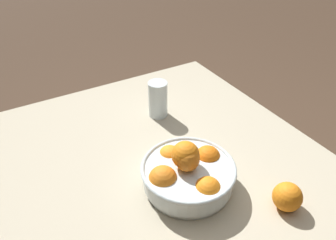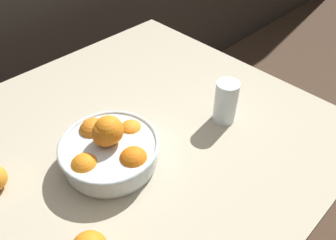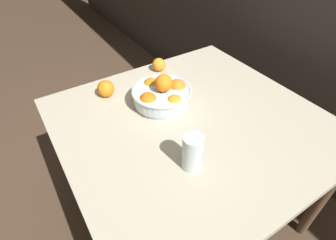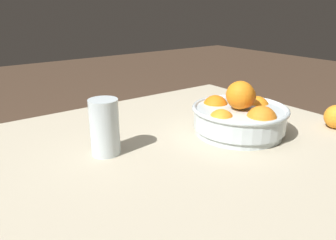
# 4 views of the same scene
# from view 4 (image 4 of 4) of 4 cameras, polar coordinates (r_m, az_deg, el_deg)

# --- Properties ---
(dining_table) EXTENTS (1.04, 1.08, 0.72)m
(dining_table) POSITION_cam_4_polar(r_m,az_deg,el_deg) (0.85, 6.49, -10.53)
(dining_table) COLOR #B7AD93
(dining_table) RESTS_ON ground_plane
(fruit_bowl) EXTENTS (0.27, 0.27, 0.15)m
(fruit_bowl) POSITION_cam_4_polar(r_m,az_deg,el_deg) (0.94, 12.36, 0.73)
(fruit_bowl) COLOR silver
(fruit_bowl) RESTS_ON dining_table
(juice_glass) EXTENTS (0.07, 0.07, 0.14)m
(juice_glass) POSITION_cam_4_polar(r_m,az_deg,el_deg) (0.81, -10.96, -1.55)
(juice_glass) COLOR #F4A314
(juice_glass) RESTS_ON dining_table
(orange_loose_front) EXTENTS (0.08, 0.08, 0.08)m
(orange_loose_front) POSITION_cam_4_polar(r_m,az_deg,el_deg) (1.21, 11.90, 4.26)
(orange_loose_front) COLOR orange
(orange_loose_front) RESTS_ON dining_table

